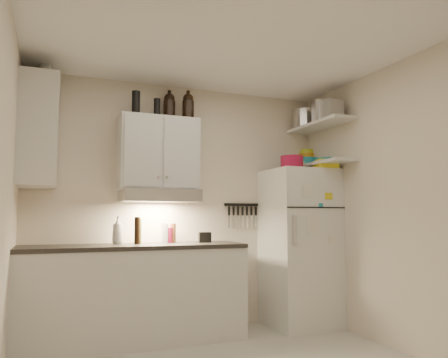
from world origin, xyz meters
name	(u,v)px	position (x,y,z in m)	size (l,w,h in m)	color
ceiling	(237,34)	(0.00, 0.00, 2.61)	(3.20, 3.00, 0.02)	white
back_wall	(181,206)	(0.00, 1.51, 1.30)	(3.20, 0.02, 2.60)	beige
right_wall	(403,204)	(1.61, 0.00, 1.30)	(0.02, 3.00, 2.60)	beige
base_cabinet	(134,296)	(-0.55, 1.20, 0.44)	(2.10, 0.60, 0.88)	silver
countertop	(135,247)	(-0.55, 1.20, 0.90)	(2.10, 0.62, 0.04)	#2D2927
upper_cabinet	(158,154)	(-0.30, 1.33, 1.83)	(0.80, 0.33, 0.75)	silver
side_cabinet	(38,132)	(-1.44, 1.20, 1.95)	(0.33, 0.55, 1.00)	silver
range_hood	(159,196)	(-0.30, 1.27, 1.39)	(0.76, 0.46, 0.12)	silver
fridge	(300,247)	(1.25, 1.16, 0.85)	(0.70, 0.68, 1.70)	white
shelf_hi	(320,125)	(1.45, 1.02, 2.20)	(0.30, 0.95, 0.03)	silver
shelf_lo	(321,165)	(1.45, 1.02, 1.76)	(0.30, 0.95, 0.03)	silver
knife_strip	(242,205)	(0.70, 1.49, 1.32)	(0.42, 0.02, 0.03)	black
dutch_oven	(292,163)	(1.13, 1.09, 1.77)	(0.25, 0.25, 0.14)	#A7133B
book_stack	(325,165)	(1.44, 0.93, 1.75)	(0.22, 0.28, 0.09)	yellow
spice_jar	(302,166)	(1.25, 1.07, 1.74)	(0.05, 0.05, 0.09)	silver
stock_pot	(305,119)	(1.43, 1.29, 2.32)	(0.29, 0.29, 0.21)	silver
tin_a	(324,111)	(1.41, 0.89, 2.32)	(0.22, 0.19, 0.22)	#AAAAAD
tin_b	(331,110)	(1.41, 0.76, 2.31)	(0.19, 0.19, 0.19)	#AAAAAD
bowl_teal	(307,162)	(1.50, 1.38, 1.83)	(0.26, 0.26, 0.10)	teal
bowl_orange	(307,157)	(1.56, 1.47, 1.91)	(0.21, 0.21, 0.06)	orange
bowl_yellow	(307,152)	(1.56, 1.47, 1.97)	(0.16, 0.16, 0.05)	#C3D225
plates	(325,161)	(1.51, 1.02, 1.80)	(0.22, 0.22, 0.05)	teal
growler_a	(169,106)	(-0.17, 1.40, 2.35)	(0.13, 0.13, 0.30)	black
growler_b	(188,107)	(0.01, 1.32, 2.35)	(0.12, 0.12, 0.29)	black
thermos_a	(157,108)	(-0.33, 1.31, 2.30)	(0.07, 0.07, 0.19)	black
thermos_b	(136,103)	(-0.55, 1.26, 2.32)	(0.08, 0.08, 0.23)	black
side_jar	(46,73)	(-1.39, 1.30, 2.53)	(0.11, 0.11, 0.15)	silver
soap_bottle	(118,229)	(-0.70, 1.32, 1.07)	(0.12, 0.12, 0.30)	silver
pepper_mill	(173,233)	(-0.13, 1.35, 1.02)	(0.06, 0.06, 0.19)	#572F1A
oil_bottle	(139,231)	(-0.50, 1.25, 1.04)	(0.05, 0.05, 0.24)	#4C5715
vinegar_bottle	(137,231)	(-0.53, 1.21, 1.05)	(0.05, 0.05, 0.26)	black
clear_bottle	(165,233)	(-0.23, 1.29, 1.02)	(0.07, 0.07, 0.20)	silver
red_jar	(168,235)	(-0.19, 1.33, 1.00)	(0.08, 0.08, 0.16)	#A7133B
caddy	(205,237)	(0.18, 1.26, 0.97)	(0.12, 0.09, 0.11)	black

